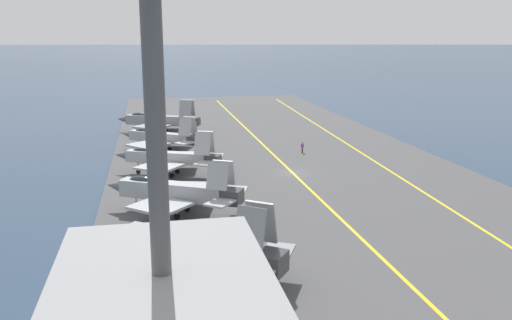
{
  "coord_description": "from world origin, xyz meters",
  "views": [
    {
      "loc": [
        -69.98,
        18.86,
        19.07
      ],
      "look_at": [
        -1.95,
        5.51,
        2.9
      ],
      "focal_mm": 38.0,
      "sensor_mm": 36.0,
      "label": 1
    }
  ],
  "objects_px": {
    "parked_jet_second": "(174,191)",
    "parked_jet_fifth": "(159,120)",
    "parked_jet_nearest": "(193,247)",
    "crew_purple_vest": "(302,147)",
    "parked_jet_third": "(169,157)",
    "parked_jet_fourth": "(162,138)"
  },
  "relations": [
    {
      "from": "parked_jet_second",
      "to": "parked_jet_fifth",
      "type": "xyz_separation_m",
      "value": [
        49.86,
        0.48,
        -0.15
      ]
    },
    {
      "from": "parked_jet_second",
      "to": "parked_jet_nearest",
      "type": "bearing_deg",
      "value": -177.41
    },
    {
      "from": "parked_jet_nearest",
      "to": "crew_purple_vest",
      "type": "distance_m",
      "value": 47.4
    },
    {
      "from": "parked_jet_fifth",
      "to": "crew_purple_vest",
      "type": "distance_m",
      "value": 31.85
    },
    {
      "from": "parked_jet_third",
      "to": "parked_jet_fourth",
      "type": "xyz_separation_m",
      "value": [
        15.34,
        0.6,
        -0.1
      ]
    },
    {
      "from": "parked_jet_second",
      "to": "parked_jet_fourth",
      "type": "bearing_deg",
      "value": 0.78
    },
    {
      "from": "parked_jet_fourth",
      "to": "parked_jet_fifth",
      "type": "bearing_deg",
      "value": 0.12
    },
    {
      "from": "parked_jet_third",
      "to": "parked_jet_nearest",
      "type": "bearing_deg",
      "value": -179.05
    },
    {
      "from": "parked_jet_nearest",
      "to": "parked_jet_second",
      "type": "bearing_deg",
      "value": 2.59
    },
    {
      "from": "parked_jet_nearest",
      "to": "parked_jet_fifth",
      "type": "bearing_deg",
      "value": 1.03
    },
    {
      "from": "parked_jet_nearest",
      "to": "parked_jet_second",
      "type": "xyz_separation_m",
      "value": [
        15.49,
        0.7,
        0.11
      ]
    },
    {
      "from": "parked_jet_nearest",
      "to": "crew_purple_vest",
      "type": "height_order",
      "value": "parked_jet_nearest"
    },
    {
      "from": "parked_jet_second",
      "to": "parked_jet_third",
      "type": "xyz_separation_m",
      "value": [
        16.76,
        -0.17,
        -0.13
      ]
    },
    {
      "from": "parked_jet_third",
      "to": "crew_purple_vest",
      "type": "height_order",
      "value": "parked_jet_third"
    },
    {
      "from": "parked_jet_fifth",
      "to": "crew_purple_vest",
      "type": "xyz_separation_m",
      "value": [
        -22.86,
        -22.13,
        -1.46
      ]
    },
    {
      "from": "parked_jet_third",
      "to": "parked_jet_fifth",
      "type": "relative_size",
      "value": 0.9
    },
    {
      "from": "parked_jet_nearest",
      "to": "parked_jet_fourth",
      "type": "height_order",
      "value": "parked_jet_nearest"
    },
    {
      "from": "parked_jet_third",
      "to": "crew_purple_vest",
      "type": "bearing_deg",
      "value": -64.53
    },
    {
      "from": "parked_jet_nearest",
      "to": "parked_jet_third",
      "type": "bearing_deg",
      "value": 0.95
    },
    {
      "from": "parked_jet_second",
      "to": "parked_jet_fourth",
      "type": "distance_m",
      "value": 32.1
    },
    {
      "from": "parked_jet_fourth",
      "to": "crew_purple_vest",
      "type": "distance_m",
      "value": 22.72
    },
    {
      "from": "parked_jet_nearest",
      "to": "parked_jet_third",
      "type": "relative_size",
      "value": 1.01
    }
  ]
}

